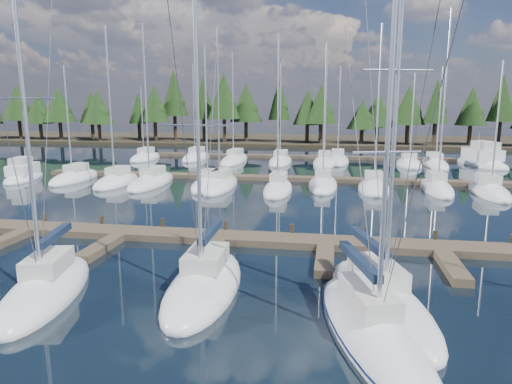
% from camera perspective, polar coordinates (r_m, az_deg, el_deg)
% --- Properties ---
extents(ground, '(260.00, 260.00, 0.00)m').
position_cam_1_polar(ground, '(38.15, 0.04, -0.88)').
color(ground, black).
rests_on(ground, ground).
extents(far_shore, '(220.00, 30.00, 0.60)m').
position_cam_1_polar(far_shore, '(97.30, 6.03, 6.46)').
color(far_shore, '#2D2619').
rests_on(far_shore, ground).
extents(main_dock, '(44.00, 6.13, 0.90)m').
position_cam_1_polar(main_dock, '(26.10, -4.65, -6.06)').
color(main_dock, brown).
rests_on(main_dock, ground).
extents(back_docks, '(50.00, 21.80, 0.40)m').
position_cam_1_polar(back_docks, '(57.25, 3.34, 3.28)').
color(back_docks, brown).
rests_on(back_docks, ground).
extents(front_sailboat_2, '(4.12, 8.06, 14.59)m').
position_cam_1_polar(front_sailboat_2, '(21.07, -24.73, -11.00)').
color(front_sailboat_2, silver).
rests_on(front_sailboat_2, ground).
extents(front_sailboat_3, '(3.10, 8.21, 12.74)m').
position_cam_1_polar(front_sailboat_3, '(19.84, -6.49, -11.47)').
color(front_sailboat_3, silver).
rests_on(front_sailboat_3, ground).
extents(front_sailboat_4, '(4.99, 9.87, 11.62)m').
position_cam_1_polar(front_sailboat_4, '(16.60, 14.24, -16.47)').
color(front_sailboat_4, silver).
rests_on(front_sailboat_4, ground).
extents(front_sailboat_5, '(5.16, 9.27, 16.30)m').
position_cam_1_polar(front_sailboat_5, '(18.86, 15.21, -12.95)').
color(front_sailboat_5, silver).
rests_on(front_sailboat_5, ground).
extents(back_sailboat_rows, '(42.90, 31.50, 16.55)m').
position_cam_1_polar(back_sailboat_rows, '(52.62, 2.70, 2.68)').
color(back_sailboat_rows, silver).
rests_on(back_sailboat_rows, ground).
extents(motor_yacht_left, '(4.47, 8.22, 3.90)m').
position_cam_1_polar(motor_yacht_left, '(53.83, -27.05, 1.86)').
color(motor_yacht_left, silver).
rests_on(motor_yacht_left, ground).
extents(motor_yacht_right, '(6.04, 10.84, 5.17)m').
position_cam_1_polar(motor_yacht_right, '(65.90, 26.38, 3.48)').
color(motor_yacht_right, silver).
rests_on(motor_yacht_right, ground).
extents(tree_line, '(185.38, 11.54, 14.13)m').
position_cam_1_polar(tree_line, '(87.29, 5.52, 10.64)').
color(tree_line, black).
rests_on(tree_line, far_shore).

